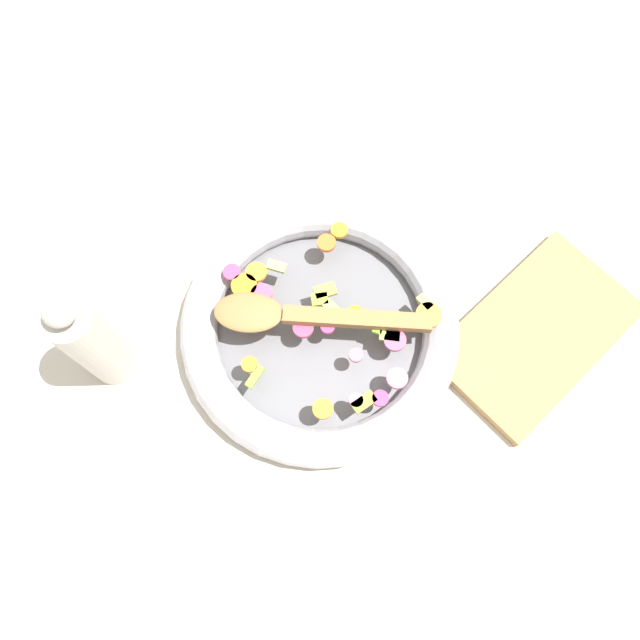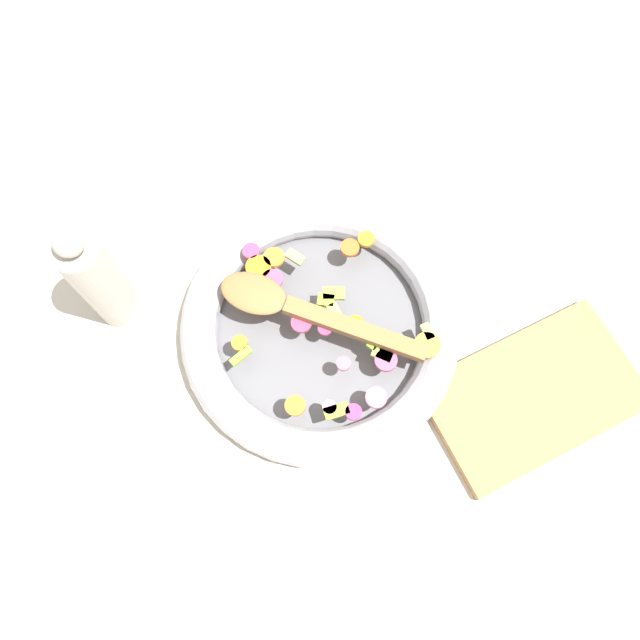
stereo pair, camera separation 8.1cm
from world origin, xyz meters
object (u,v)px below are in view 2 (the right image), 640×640
at_px(skillet, 320,327).
at_px(cutting_board, 533,395).
at_px(wooden_spoon, 299,309).
at_px(pepper_mill, 99,279).

height_order(skillet, cutting_board, skillet).
xyz_separation_m(skillet, wooden_spoon, (-0.02, 0.02, 0.04)).
relative_size(skillet, pepper_mill, 1.72).
bearing_deg(pepper_mill, skillet, -33.86).
relative_size(skillet, wooden_spoon, 1.62).
distance_m(wooden_spoon, pepper_mill, 0.25).
distance_m(skillet, wooden_spoon, 0.05).
relative_size(wooden_spoon, pepper_mill, 1.06).
xyz_separation_m(skillet, pepper_mill, (-0.23, 0.16, 0.08)).
distance_m(pepper_mill, cutting_board, 0.58).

